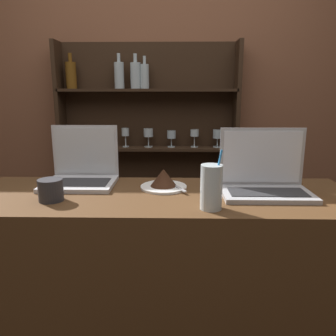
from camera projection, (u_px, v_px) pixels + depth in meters
name	position (u px, v px, depth m)	size (l,w,h in m)	color
bar_counter	(148.00, 301.00, 1.41)	(1.66, 0.51, 0.97)	#4C3019
back_wall	(161.00, 94.00, 2.51)	(7.00, 0.06, 2.70)	brown
back_shelf	(148.00, 152.00, 2.53)	(1.33, 0.18, 1.72)	#332114
laptop_near	(82.00, 171.00, 1.44)	(0.30, 0.24, 0.25)	silver
laptop_far	(265.00, 178.00, 1.30)	(0.34, 0.21, 0.25)	#ADADB2
cake_plate	(164.00, 180.00, 1.37)	(0.19, 0.19, 0.08)	white
water_glass	(211.00, 187.00, 1.11)	(0.08, 0.08, 0.21)	silver
coffee_cup	(51.00, 190.00, 1.21)	(0.09, 0.09, 0.08)	#2D2D33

